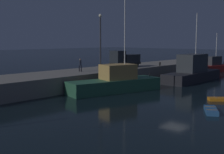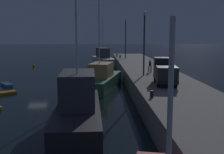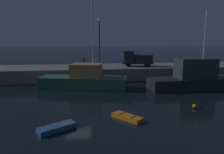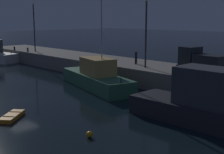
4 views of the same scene
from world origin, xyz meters
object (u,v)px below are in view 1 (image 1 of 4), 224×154
lamp_post_east (100,38)px  dockworker (80,64)px  fishing_boat_blue (116,82)px  fishing_boat_orange (210,67)px  rowboat_white_mid (211,110)px  utility_truck (124,59)px  fishing_trawler_red (192,71)px  dinghy_orange_near (222,99)px  bollard_east (160,64)px

lamp_post_east → dockworker: size_ratio=4.47×
fishing_boat_blue → fishing_boat_orange: (29.56, 1.79, -0.19)m
lamp_post_east → rowboat_white_mid: bearing=-103.6°
rowboat_white_mid → utility_truck: size_ratio=0.54×
fishing_trawler_red → dinghy_orange_near: (-11.43, -9.66, -1.34)m
fishing_boat_orange → lamp_post_east: lamp_post_east is taller
utility_truck → dockworker: bearing=179.5°
dinghy_orange_near → lamp_post_east: bearing=94.2°
dinghy_orange_near → dockworker: (-3.88, 18.24, 2.88)m
utility_truck → dinghy_orange_near: bearing=-106.0°
fishing_boat_blue → rowboat_white_mid: size_ratio=4.27×
lamp_post_east → dockworker: 4.62m
utility_truck → fishing_boat_orange: bearing=-12.7°
dinghy_orange_near → bollard_east: size_ratio=4.73×
bollard_east → fishing_boat_orange: bearing=-8.5°
fishing_boat_blue → utility_truck: bearing=35.5°
lamp_post_east → dockworker: lamp_post_east is taller
fishing_boat_orange → utility_truck: (-20.55, 4.63, 2.34)m
fishing_boat_blue → fishing_boat_orange: bearing=3.5°
utility_truck → dockworker: (-9.09, 0.07, -0.31)m
bollard_east → dockworker: bearing=170.5°
bollard_east → fishing_trawler_red: bearing=-89.9°
fishing_boat_orange → utility_truck: fishing_boat_orange is taller
dinghy_orange_near → lamp_post_east: (-1.24, 16.97, 6.47)m
dockworker → bollard_east: (15.30, -2.56, -0.71)m
fishing_trawler_red → lamp_post_east: (-12.67, 7.31, 5.13)m
fishing_trawler_red → rowboat_white_mid: (-17.14, -11.14, -1.31)m
lamp_post_east → bollard_east: size_ratio=13.45×
fishing_boat_blue → fishing_boat_orange: fishing_boat_blue is taller
fishing_trawler_red → bollard_east: (-0.01, 6.02, 0.84)m
dinghy_orange_near → rowboat_white_mid: 5.90m
fishing_boat_blue → bollard_east: 15.76m
fishing_boat_orange → fishing_boat_blue: bearing=-176.5°
utility_truck → bollard_east: utility_truck is taller
fishing_boat_orange → bollard_east: fishing_boat_orange is taller
rowboat_white_mid → lamp_post_east: 20.05m
rowboat_white_mid → lamp_post_east: lamp_post_east is taller
fishing_boat_orange → utility_truck: bearing=167.3°
fishing_boat_orange → dockworker: size_ratio=5.73×
fishing_boat_blue → bollard_east: (15.22, 3.93, 1.13)m
fishing_trawler_red → lamp_post_east: 15.51m
fishing_trawler_red → dinghy_orange_near: fishing_trawler_red is taller
fishing_trawler_red → bollard_east: size_ratio=22.25×
fishing_boat_blue → dockworker: 6.75m
fishing_boat_blue → lamp_post_east: 7.95m
fishing_boat_blue → lamp_post_east: (2.55, 5.23, 5.42)m
fishing_boat_orange → lamp_post_east: (-27.00, 3.43, 5.61)m
lamp_post_east → dockworker: bearing=154.3°
fishing_trawler_red → bollard_east: fishing_trawler_red is taller
fishing_boat_blue → fishing_boat_orange: size_ratio=1.25×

